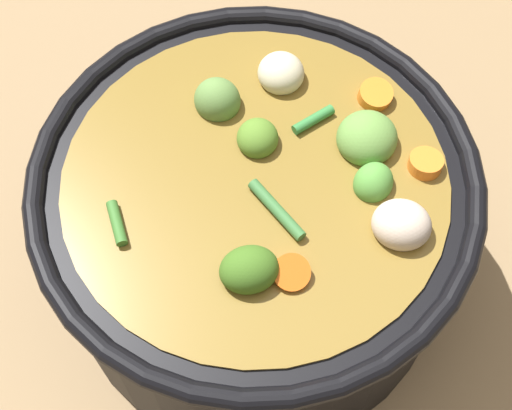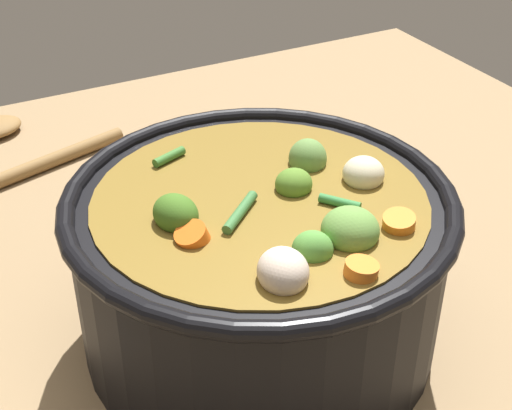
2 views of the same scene
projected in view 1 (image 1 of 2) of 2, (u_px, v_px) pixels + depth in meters
ground_plane at (255, 266)px, 0.62m from camera, size 1.10×1.10×0.00m
cooking_pot at (256, 223)px, 0.55m from camera, size 0.30×0.30×0.16m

